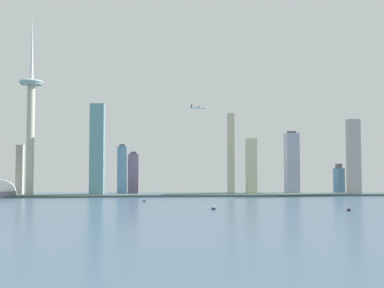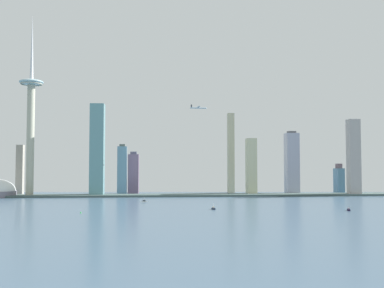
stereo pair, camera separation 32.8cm
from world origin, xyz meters
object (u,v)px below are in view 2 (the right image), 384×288
(skyscraper_5, at_px, (122,170))
(boat_1, at_px, (213,208))
(skyscraper_3, at_px, (339,180))
(skyscraper_6, at_px, (20,170))
(skyscraper_0, at_px, (354,157))
(skyscraper_7, at_px, (231,153))
(skyscraper_8, at_px, (134,173))
(airplane, at_px, (198,108))
(skyscraper_2, at_px, (97,150))
(observation_tower, at_px, (31,113))
(channel_buoy_1, at_px, (81,212))
(boat_0, at_px, (349,210))
(skyscraper_4, at_px, (251,167))
(skyscraper_1, at_px, (292,163))
(boat_2, at_px, (144,201))

(skyscraper_5, xyz_separation_m, boat_1, (147.86, -338.02, -48.99))
(skyscraper_3, xyz_separation_m, skyscraper_6, (-668.46, 8.68, 22.08))
(skyscraper_0, distance_m, skyscraper_7, 255.01)
(skyscraper_8, relative_size, boat_1, 8.12)
(skyscraper_8, xyz_separation_m, airplane, (133.02, -66.29, 133.58))
(skyscraper_2, bearing_deg, skyscraper_8, 52.03)
(observation_tower, relative_size, channel_buoy_1, 162.21)
(skyscraper_0, relative_size, boat_0, 15.93)
(skyscraper_6, height_order, skyscraper_7, skyscraper_7)
(boat_1, relative_size, channel_buoy_1, 5.09)
(skyscraper_4, height_order, airplane, airplane)
(skyscraper_0, distance_m, skyscraper_6, 673.70)
(skyscraper_0, bearing_deg, skyscraper_4, 170.62)
(skyscraper_2, relative_size, boat_1, 16.33)
(channel_buoy_1, bearing_deg, skyscraper_6, 116.36)
(boat_0, height_order, channel_buoy_1, boat_0)
(observation_tower, height_order, skyscraper_8, observation_tower)
(skyscraper_1, xyz_separation_m, boat_2, (-299.14, -177.36, -62.62))
(skyscraper_1, distance_m, boat_2, 353.36)
(channel_buoy_1, bearing_deg, skyscraper_8, 83.64)
(skyscraper_3, relative_size, boat_1, 5.80)
(skyscraper_4, bearing_deg, skyscraper_8, 163.36)
(skyscraper_1, relative_size, skyscraper_6, 1.28)
(skyscraper_2, height_order, skyscraper_7, skyscraper_2)
(skyscraper_8, bearing_deg, airplane, -26.49)
(skyscraper_1, bearing_deg, skyscraper_0, -23.42)
(skyscraper_2, distance_m, skyscraper_5, 84.65)
(skyscraper_8, bearing_deg, observation_tower, -153.74)
(skyscraper_4, height_order, skyscraper_8, skyscraper_4)
(skyscraper_1, height_order, skyscraper_6, skyscraper_1)
(boat_0, bearing_deg, skyscraper_7, 23.22)
(skyscraper_1, distance_m, skyscraper_4, 90.02)
(skyscraper_0, height_order, skyscraper_1, skyscraper_0)
(skyscraper_3, relative_size, skyscraper_8, 0.71)
(skyscraper_1, height_order, skyscraper_5, skyscraper_1)
(observation_tower, xyz_separation_m, boat_2, (219.31, -140.19, -158.86))
(skyscraper_0, height_order, skyscraper_6, skyscraper_0)
(skyscraper_6, bearing_deg, skyscraper_1, -3.48)
(skyscraper_1, xyz_separation_m, boat_1, (-202.74, -304.56, -62.45))
(airplane, bearing_deg, skyscraper_3, 0.75)
(skyscraper_3, distance_m, skyscraper_7, 238.12)
(boat_0, relative_size, boat_2, 0.89)
(skyscraper_3, xyz_separation_m, skyscraper_4, (-199.23, -40.27, 28.32))
(skyscraper_8, bearing_deg, skyscraper_6, -174.35)
(observation_tower, xyz_separation_m, skyscraper_1, (518.46, 37.16, -96.24))
(boat_1, bearing_deg, skyscraper_4, -28.67)
(observation_tower, relative_size, skyscraper_0, 2.31)
(skyscraper_1, relative_size, skyscraper_3, 2.06)
(skyscraper_5, height_order, boat_0, skyscraper_5)
(skyscraper_5, relative_size, skyscraper_7, 0.59)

